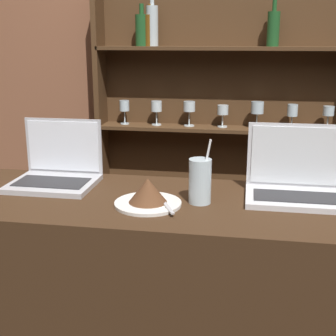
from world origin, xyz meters
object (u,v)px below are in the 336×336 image
(laptop_far, at_px, (299,182))
(water_glass, at_px, (200,181))
(cake_plate, at_px, (148,194))
(laptop_near, at_px, (57,171))

(laptop_far, relative_size, water_glass, 1.63)
(laptop_far, distance_m, cake_plate, 0.49)
(cake_plate, bearing_deg, laptop_near, 155.36)
(laptop_far, bearing_deg, laptop_near, 178.78)
(laptop_near, bearing_deg, cake_plate, -24.64)
(water_glass, bearing_deg, laptop_far, 18.00)
(water_glass, bearing_deg, cake_plate, -162.21)
(cake_plate, xyz_separation_m, water_glass, (0.16, 0.05, 0.04))
(laptop_near, height_order, water_glass, laptop_near)
(laptop_near, bearing_deg, water_glass, -12.76)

